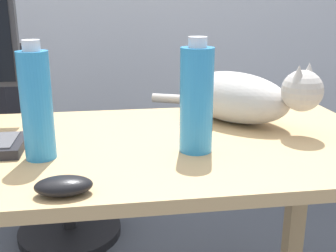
# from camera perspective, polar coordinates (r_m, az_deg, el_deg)

# --- Properties ---
(desk) EXTENTS (1.52, 0.67, 0.73)m
(desk) POSITION_cam_1_polar(r_m,az_deg,el_deg) (1.11, -9.25, -7.53)
(desk) COLOR tan
(desk) RESTS_ON ground_plane
(office_chair) EXTENTS (0.49, 0.48, 0.89)m
(office_chair) POSITION_cam_1_polar(r_m,az_deg,el_deg) (1.96, -15.54, -4.63)
(office_chair) COLOR black
(office_chair) RESTS_ON ground_plane
(cat) EXTENTS (0.41, 0.50, 0.20)m
(cat) POSITION_cam_1_polar(r_m,az_deg,el_deg) (1.24, 9.98, 4.09)
(cat) COLOR #B2ADA8
(cat) RESTS_ON desk
(computer_mouse) EXTENTS (0.11, 0.06, 0.04)m
(computer_mouse) POSITION_cam_1_polar(r_m,az_deg,el_deg) (0.81, -14.27, -8.03)
(computer_mouse) COLOR black
(computer_mouse) RESTS_ON desk
(water_bottle) EXTENTS (0.07, 0.07, 0.27)m
(water_bottle) POSITION_cam_1_polar(r_m,az_deg,el_deg) (0.97, -17.75, 2.83)
(water_bottle) COLOR #2D8CD1
(water_bottle) RESTS_ON desk
(spray_bottle) EXTENTS (0.08, 0.08, 0.27)m
(spray_bottle) POSITION_cam_1_polar(r_m,az_deg,el_deg) (0.98, 3.97, 3.73)
(spray_bottle) COLOR #2D8CD1
(spray_bottle) RESTS_ON desk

